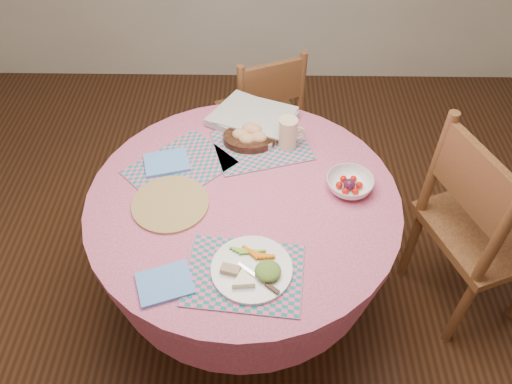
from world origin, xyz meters
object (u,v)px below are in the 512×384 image
chair_back (262,114)px  latte_mug (288,133)px  wicker_trivet (170,204)px  bread_bowl (250,136)px  chair_right (478,227)px  dining_table (244,229)px  dinner_plate (254,269)px  fruit_bowl (350,184)px

chair_back → latte_mug: latte_mug is taller
wicker_trivet → bread_bowl: 0.48m
chair_right → chair_back: 1.27m
dining_table → chair_back: bearing=85.5°
dining_table → chair_right: (1.00, 0.03, -0.01)m
dining_table → latte_mug: latte_mug is taller
dinner_plate → latte_mug: bearing=78.3°
chair_back → bread_bowl: 0.66m
dining_table → fruit_bowl: 0.48m
chair_back → bread_bowl: chair_back is taller
chair_right → chair_back: bearing=25.8°
dining_table → chair_back: (0.07, 0.91, -0.09)m
dining_table → bread_bowl: size_ratio=5.39×
chair_back → latte_mug: size_ratio=6.37×
wicker_trivet → fruit_bowl: 0.71m
chair_right → wicker_trivet: 1.30m
bread_bowl → latte_mug: 0.17m
dining_table → latte_mug: size_ratio=8.93×
dining_table → chair_right: chair_right is taller
chair_right → bread_bowl: size_ratio=4.55×
dining_table → wicker_trivet: wicker_trivet is taller
wicker_trivet → fruit_bowl: fruit_bowl is taller
chair_right → bread_bowl: 1.05m
wicker_trivet → bread_bowl: (0.30, 0.37, 0.03)m
dining_table → bread_bowl: bearing=86.9°
bread_bowl → fruit_bowl: bearing=-34.8°
dinner_plate → bread_bowl: (-0.03, 0.68, 0.02)m
dinner_plate → fruit_bowl: size_ratio=1.44×
chair_right → fruit_bowl: size_ratio=5.35×
dining_table → chair_right: 1.00m
dinner_plate → latte_mug: (0.14, 0.66, 0.05)m
chair_back → wicker_trivet: bearing=47.3°
wicker_trivet → latte_mug: (0.46, 0.35, 0.07)m
chair_right → chair_back: size_ratio=1.18×
dining_table → wicker_trivet: bearing=-170.9°
fruit_bowl → latte_mug: bearing=132.7°
wicker_trivet → dinner_plate: dinner_plate is taller
chair_back → bread_bowl: (-0.05, -0.58, 0.33)m
dining_table → wicker_trivet: size_ratio=4.13×
chair_back → latte_mug: 0.71m
bread_bowl → chair_back: bearing=84.6°
wicker_trivet → dinner_plate: bearing=-43.3°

